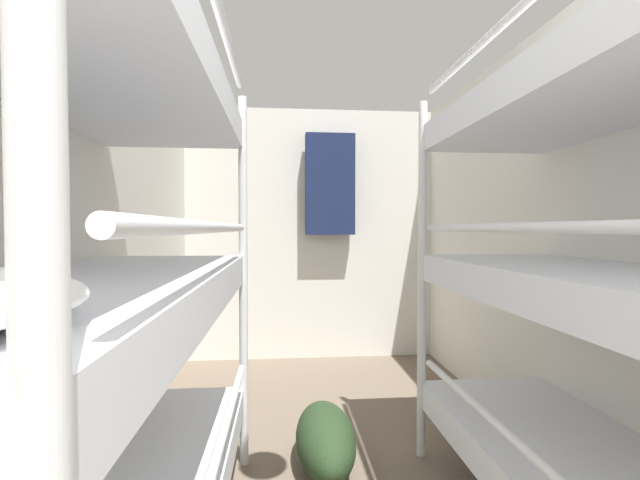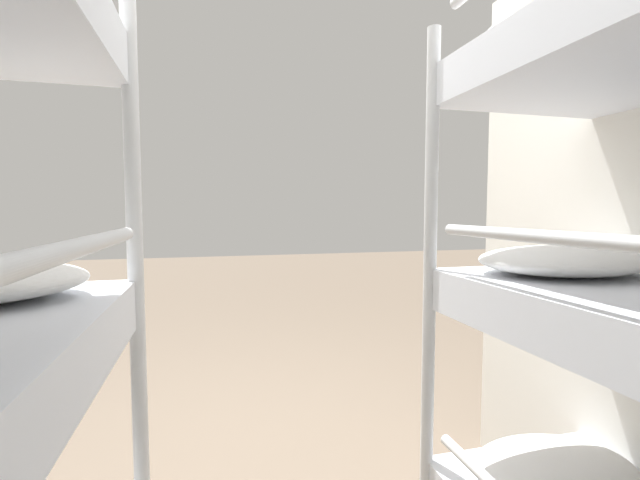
{
  "view_description": "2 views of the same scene",
  "coord_description": "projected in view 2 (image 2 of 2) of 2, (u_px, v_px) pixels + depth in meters",
  "views": [
    {
      "loc": [
        -0.27,
        0.21,
        1.2
      ],
      "look_at": [
        -0.01,
        3.15,
        1.12
      ],
      "focal_mm": 24.0,
      "sensor_mm": 36.0,
      "label": 1
    },
    {
      "loc": [
        0.26,
        1.87,
        1.27
      ],
      "look_at": [
        -0.03,
        0.75,
        1.18
      ],
      "focal_mm": 24.0,
      "sensor_mm": 36.0,
      "label": 2
    }
  ],
  "objects": []
}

